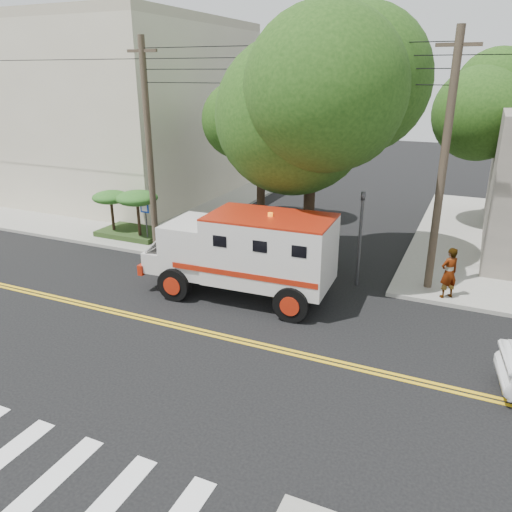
% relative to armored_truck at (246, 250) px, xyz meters
% --- Properties ---
extents(ground, '(100.00, 100.00, 0.00)m').
position_rel_armored_truck_xyz_m(ground, '(-0.43, -2.96, -1.75)').
color(ground, black).
rests_on(ground, ground).
extents(sidewalk_nw, '(17.00, 17.00, 0.15)m').
position_rel_armored_truck_xyz_m(sidewalk_nw, '(-13.93, 10.54, -1.68)').
color(sidewalk_nw, gray).
rests_on(sidewalk_nw, ground).
extents(building_left, '(16.00, 14.00, 10.00)m').
position_rel_armored_truck_xyz_m(building_left, '(-15.93, 12.04, 3.40)').
color(building_left, '#BFB59C').
rests_on(building_left, sidewalk_nw).
extents(utility_pole_left, '(0.28, 0.28, 9.00)m').
position_rel_armored_truck_xyz_m(utility_pole_left, '(-6.03, 3.04, 2.75)').
color(utility_pole_left, '#382D23').
rests_on(utility_pole_left, ground).
extents(utility_pole_right, '(0.28, 0.28, 9.00)m').
position_rel_armored_truck_xyz_m(utility_pole_right, '(5.87, 3.24, 2.75)').
color(utility_pole_right, '#382D23').
rests_on(utility_pole_right, ground).
extents(tree_main, '(6.08, 5.70, 9.85)m').
position_rel_armored_truck_xyz_m(tree_main, '(1.51, 3.25, 5.45)').
color(tree_main, black).
rests_on(tree_main, ground).
extents(tree_left, '(4.48, 4.20, 7.70)m').
position_rel_armored_truck_xyz_m(tree_left, '(-3.11, 8.83, 3.98)').
color(tree_left, black).
rests_on(tree_left, ground).
extents(traffic_signal, '(0.15, 0.18, 3.60)m').
position_rel_armored_truck_xyz_m(traffic_signal, '(3.37, 2.64, 0.47)').
color(traffic_signal, '#3F3F42').
rests_on(traffic_signal, ground).
extents(accessibility_sign, '(0.45, 0.10, 2.02)m').
position_rel_armored_truck_xyz_m(accessibility_sign, '(-6.63, 3.22, -0.39)').
color(accessibility_sign, '#3F3F42').
rests_on(accessibility_sign, ground).
extents(palm_planter, '(3.52, 2.63, 2.36)m').
position_rel_armored_truck_xyz_m(palm_planter, '(-7.87, 3.67, -0.11)').
color(palm_planter, '#1E3314').
rests_on(palm_planter, sidewalk_nw).
extents(armored_truck, '(6.88, 3.00, 3.08)m').
position_rel_armored_truck_xyz_m(armored_truck, '(0.00, 0.00, 0.00)').
color(armored_truck, silver).
rests_on(armored_truck, ground).
extents(pedestrian_a, '(0.79, 0.77, 1.83)m').
position_rel_armored_truck_xyz_m(pedestrian_a, '(6.56, 2.54, -0.69)').
color(pedestrian_a, gray).
rests_on(pedestrian_a, sidewalk_ne).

